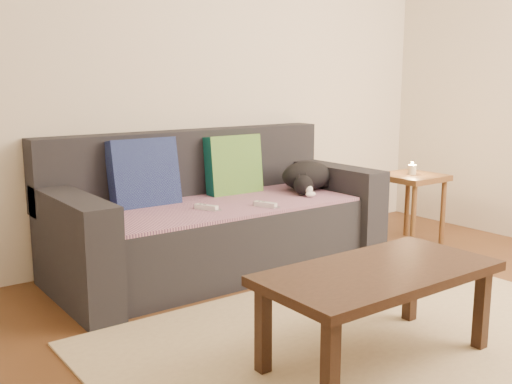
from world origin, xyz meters
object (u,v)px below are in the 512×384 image
cat (307,177)px  wii_remote_b (265,205)px  side_table (411,187)px  wii_remote_a (206,207)px  coffee_table (379,280)px  sofa (215,221)px

cat → wii_remote_b: cat is taller
side_table → wii_remote_a: bearing=174.2°
wii_remote_a → wii_remote_b: size_ratio=1.00×
wii_remote_a → coffee_table: wii_remote_a is taller
sofa → cat: size_ratio=4.50×
cat → coffee_table: (-0.87, -1.46, -0.17)m
wii_remote_b → side_table: bearing=-112.1°
side_table → coffee_table: (-1.63, -1.17, -0.06)m
cat → side_table: cat is taller
sofa → side_table: 1.52m
wii_remote_b → coffee_table: bearing=144.8°
sofa → coffee_table: size_ratio=2.00×
wii_remote_a → coffee_table: size_ratio=0.14×
cat → coffee_table: cat is taller
side_table → coffee_table: size_ratio=0.49×
wii_remote_b → coffee_table: 1.23m
cat → side_table: (0.76, -0.29, -0.11)m
side_table → cat: bearing=158.9°
sofa → cat: 0.76m
cat → wii_remote_a: size_ratio=3.11×
wii_remote_b → wii_remote_a: bearing=45.7°
sofa → side_table: sofa is taller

